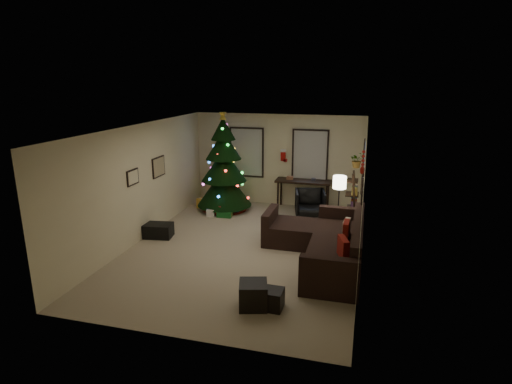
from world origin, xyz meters
TOP-DOWN VIEW (x-y plane):
  - floor at (0.00, 0.00)m, footprint 7.00×7.00m
  - ceiling at (0.00, 0.00)m, footprint 7.00×7.00m
  - wall_back at (0.00, 3.50)m, footprint 5.00×0.00m
  - wall_front at (0.00, -3.50)m, footprint 5.00×0.00m
  - wall_left at (-2.50, 0.00)m, footprint 0.00×7.00m
  - wall_right at (2.50, 0.00)m, footprint 0.00×7.00m
  - window_back_left at (-0.95, 3.47)m, footprint 1.05×0.06m
  - window_back_right at (0.95, 3.47)m, footprint 1.05×0.06m
  - window_right_wall at (2.47, 2.55)m, footprint 0.06×0.90m
  - christmas_tree at (-1.37, 2.57)m, footprint 1.56×1.56m
  - presents at (-1.41, 2.19)m, footprint 1.30×0.89m
  - sofa at (1.79, -0.09)m, footprint 2.19×3.16m
  - pillow_red_a at (2.21, -1.06)m, footprint 0.25×0.46m
  - pillow_red_b at (2.21, -0.06)m, footprint 0.12×0.41m
  - pillow_cream at (2.21, 0.09)m, footprint 0.16×0.41m
  - ottoman_near at (0.85, -2.38)m, footprint 0.57×0.57m
  - ottoman_far at (1.16, -2.34)m, footprint 0.36×0.36m
  - desk at (0.82, 3.22)m, footprint 1.59×0.57m
  - desk_chair at (1.11, 2.57)m, footprint 0.86×0.82m
  - bookshelf at (2.30, 1.60)m, footprint 0.30×0.46m
  - potted_plant at (2.30, 1.97)m, footprint 0.60×0.58m
  - floor_lamp at (1.95, 1.28)m, footprint 0.31×0.31m
  - art_map at (-2.48, 0.83)m, footprint 0.04×0.60m
  - art_abstract at (-2.48, -0.38)m, footprint 0.04×0.45m
  - gallery at (2.48, -0.07)m, footprint 0.03×1.25m
  - garland at (2.45, 0.13)m, footprint 0.08×1.90m
  - stocking_left at (-0.14, 3.59)m, footprint 0.20×0.05m
  - stocking_right at (0.19, 3.37)m, footprint 0.20×0.05m
  - storage_bin at (-2.19, 0.09)m, footprint 0.72×0.53m

SIDE VIEW (x-z plane):
  - floor at x=0.00m, z-range 0.00..0.00m
  - presents at x=-1.41m, z-range -0.03..0.27m
  - storage_bin at x=-2.19m, z-range 0.00..0.33m
  - ottoman_far at x=1.16m, z-range 0.00..0.33m
  - ottoman_near at x=0.85m, z-range 0.00..0.44m
  - sofa at x=1.79m, z-range -0.16..0.78m
  - desk_chair at x=1.11m, z-range 0.00..0.75m
  - pillow_cream at x=2.21m, z-range 0.43..0.83m
  - pillow_red_a at x=2.21m, z-range 0.42..0.86m
  - pillow_red_b at x=2.21m, z-range 0.44..0.84m
  - bookshelf at x=2.30m, z-range -0.02..1.51m
  - desk at x=0.82m, z-range 0.33..1.19m
  - christmas_tree at x=-1.37m, z-range -0.25..2.65m
  - floor_lamp at x=1.95m, z-range 0.50..1.98m
  - wall_left at x=-2.50m, z-range -2.15..4.85m
  - wall_right at x=2.50m, z-range -2.15..4.85m
  - wall_back at x=0.00m, z-range -1.15..3.85m
  - wall_front at x=0.00m, z-range -1.15..3.85m
  - stocking_left at x=-0.14m, z-range 1.27..1.63m
  - window_right_wall at x=2.47m, z-range 0.85..2.15m
  - stocking_right at x=0.19m, z-range 1.35..1.71m
  - window_back_left at x=-0.95m, z-range 0.80..2.30m
  - window_back_right at x=0.95m, z-range 0.80..2.30m
  - art_map at x=-2.48m, z-range 1.31..1.81m
  - art_abstract at x=-2.48m, z-range 1.39..1.74m
  - gallery at x=2.48m, z-range 1.30..1.84m
  - potted_plant at x=2.30m, z-range 1.56..2.07m
  - garland at x=2.45m, z-range 1.87..2.17m
  - ceiling at x=0.00m, z-range 2.70..2.70m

